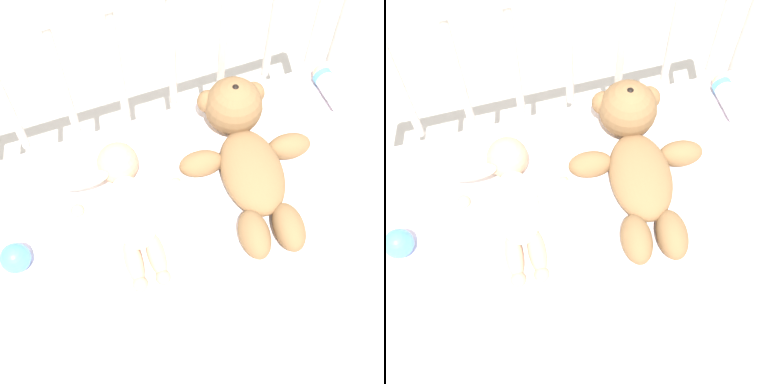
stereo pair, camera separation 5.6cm
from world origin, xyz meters
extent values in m
plane|color=silver|center=(0.00, 0.00, 0.00)|extent=(12.00, 12.00, 0.00)
cube|color=silver|center=(0.00, 0.00, 0.22)|extent=(1.19, 0.61, 0.43)
cylinder|color=beige|center=(0.58, 0.33, 0.42)|extent=(0.04, 0.04, 0.84)
cylinder|color=beige|center=(-0.35, 0.33, 0.62)|extent=(0.02, 0.02, 0.38)
cylinder|color=beige|center=(-0.21, 0.33, 0.62)|extent=(0.02, 0.02, 0.38)
cylinder|color=beige|center=(-0.07, 0.33, 0.62)|extent=(0.02, 0.02, 0.38)
cylinder|color=beige|center=(0.07, 0.33, 0.62)|extent=(0.02, 0.02, 0.38)
cylinder|color=beige|center=(0.21, 0.33, 0.62)|extent=(0.02, 0.02, 0.38)
cylinder|color=beige|center=(0.35, 0.33, 0.62)|extent=(0.02, 0.02, 0.38)
cylinder|color=beige|center=(0.49, 0.33, 0.62)|extent=(0.02, 0.02, 0.38)
cube|color=white|center=(0.03, 0.00, 0.43)|extent=(0.86, 0.56, 0.01)
ellipsoid|color=olive|center=(0.17, 0.01, 0.47)|extent=(0.19, 0.27, 0.08)
sphere|color=olive|center=(0.19, 0.20, 0.51)|extent=(0.15, 0.15, 0.15)
sphere|color=beige|center=(0.19, 0.20, 0.55)|extent=(0.06, 0.06, 0.06)
sphere|color=black|center=(0.19, 0.20, 0.58)|extent=(0.02, 0.02, 0.02)
sphere|color=olive|center=(0.13, 0.23, 0.51)|extent=(0.06, 0.06, 0.06)
sphere|color=olive|center=(0.26, 0.22, 0.51)|extent=(0.06, 0.06, 0.06)
ellipsoid|color=olive|center=(0.06, 0.09, 0.47)|extent=(0.12, 0.08, 0.07)
ellipsoid|color=olive|center=(0.29, 0.06, 0.47)|extent=(0.12, 0.08, 0.07)
ellipsoid|color=olive|center=(0.10, -0.14, 0.47)|extent=(0.09, 0.14, 0.07)
ellipsoid|color=olive|center=(0.19, -0.16, 0.47)|extent=(0.09, 0.14, 0.07)
ellipsoid|color=#EAEACC|center=(-0.15, 0.01, 0.47)|extent=(0.12, 0.21, 0.09)
sphere|color=tan|center=(-0.14, 0.15, 0.48)|extent=(0.11, 0.11, 0.11)
ellipsoid|color=#EAEACC|center=(-0.23, 0.12, 0.51)|extent=(0.12, 0.05, 0.04)
ellipsoid|color=#EAEACC|center=(-0.06, 0.06, 0.45)|extent=(0.12, 0.05, 0.04)
sphere|color=tan|center=(-0.27, 0.08, 0.45)|extent=(0.03, 0.03, 0.03)
sphere|color=tan|center=(-0.02, 0.06, 0.45)|extent=(0.03, 0.03, 0.03)
ellipsoid|color=tan|center=(-0.18, -0.10, 0.45)|extent=(0.05, 0.12, 0.04)
ellipsoid|color=tan|center=(-0.13, -0.10, 0.45)|extent=(0.05, 0.12, 0.04)
sphere|color=tan|center=(-0.19, -0.16, 0.45)|extent=(0.04, 0.04, 0.04)
sphere|color=tan|center=(-0.13, -0.16, 0.45)|extent=(0.04, 0.04, 0.04)
sphere|color=#4C8CDB|center=(-0.44, 0.00, 0.47)|extent=(0.07, 0.07, 0.07)
cylinder|color=white|center=(0.49, 0.19, 0.46)|extent=(0.05, 0.11, 0.05)
cylinder|color=#4C99D8|center=(0.49, 0.24, 0.46)|extent=(0.05, 0.02, 0.05)
sphere|color=#EAC67F|center=(0.49, 0.26, 0.46)|extent=(0.04, 0.04, 0.04)
camera|label=1|loc=(-0.23, -0.59, 1.61)|focal=50.00mm
camera|label=2|loc=(-0.17, -0.60, 1.61)|focal=50.00mm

